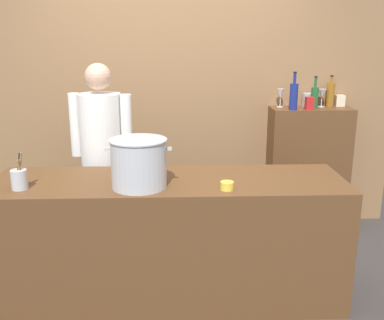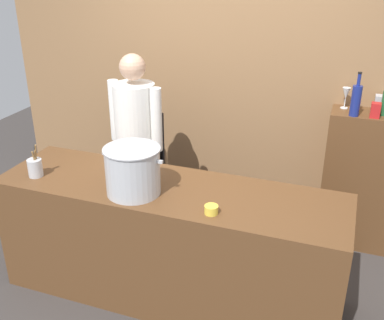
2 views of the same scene
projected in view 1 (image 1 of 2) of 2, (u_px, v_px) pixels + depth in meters
ground_plane at (171, 294)px, 3.36m from camera, size 8.00×8.00×0.00m
brick_back_panel at (170, 75)px, 4.30m from camera, size 4.40×0.10×3.00m
prep_counter at (170, 239)px, 3.24m from camera, size 2.45×0.70×0.90m
bar_cabinet at (307, 169)px, 4.39m from camera, size 0.76×0.32×1.21m
chef at (102, 149)px, 3.69m from camera, size 0.52×0.39×1.66m
stockpot_large at (139, 163)px, 2.93m from camera, size 0.43×0.38×0.32m
utensil_crock at (19, 179)px, 2.91m from camera, size 0.10×0.10×0.25m
butter_jar at (227, 186)px, 2.91m from camera, size 0.09×0.09×0.05m
wine_bottle_green at (315, 97)px, 4.19m from camera, size 0.07×0.07×0.30m
wine_bottle_amber at (330, 94)px, 4.29m from camera, size 0.07×0.07×0.29m
wine_bottle_cobalt at (294, 96)px, 4.08m from camera, size 0.08×0.08×0.35m
wine_glass_wide at (281, 94)px, 4.25m from camera, size 0.07×0.07×0.17m
wine_glass_short at (322, 94)px, 4.26m from camera, size 0.08×0.08×0.17m
spice_tin_red at (309, 103)px, 4.12m from camera, size 0.07×0.07×0.12m
spice_tin_silver at (308, 100)px, 4.30m from camera, size 0.09×0.09×0.13m
spice_tin_cream at (339, 101)px, 4.32m from camera, size 0.09×0.09×0.11m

